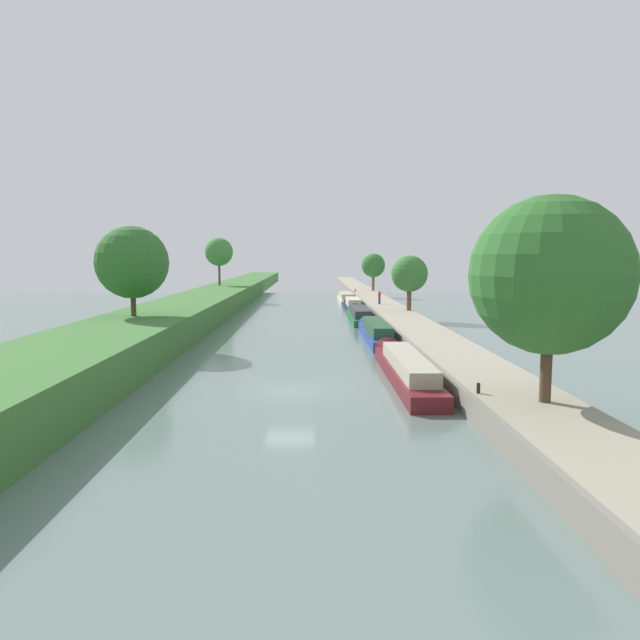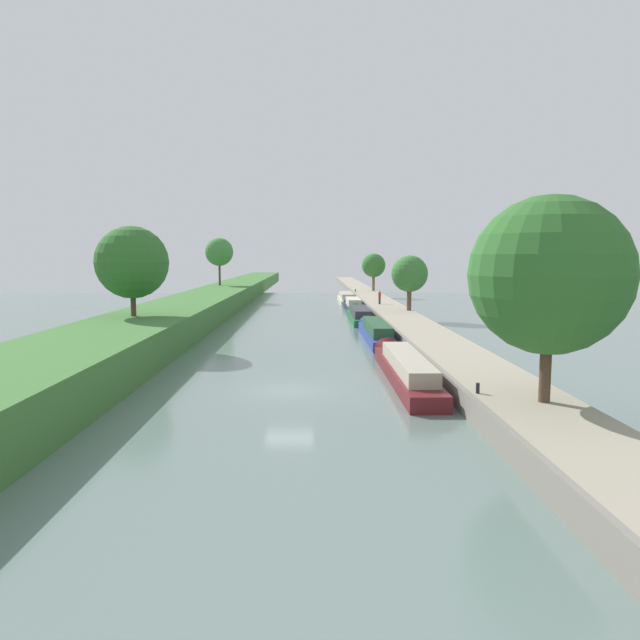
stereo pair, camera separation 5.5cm
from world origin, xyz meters
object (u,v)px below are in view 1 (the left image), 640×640
object	(u,v)px
narrowboat_maroon	(405,367)
narrowboat_cream	(346,298)
narrowboat_navy	(353,305)
mooring_bollard_near	(478,388)
narrowboat_green	(359,315)
narrowboat_blue	(375,331)
mooring_bollard_far	(355,290)
person_walking	(379,297)

from	to	relation	value
narrowboat_maroon	narrowboat_cream	distance (m)	55.97
narrowboat_navy	mooring_bollard_near	world-z (taller)	narrowboat_navy
narrowboat_green	mooring_bollard_near	distance (m)	37.80
narrowboat_blue	narrowboat_green	world-z (taller)	narrowboat_blue
narrowboat_navy	mooring_bollard_far	size ratio (longest dim) A/B	23.59
narrowboat_green	mooring_bollard_near	bearing A→B (deg)	-86.96
narrowboat_maroon	narrowboat_green	world-z (taller)	narrowboat_maroon
narrowboat_green	mooring_bollard_far	xyz separation A→B (m)	(2.00, 32.28, 0.70)
narrowboat_maroon	mooring_bollard_near	distance (m)	8.16
narrowboat_green	narrowboat_navy	distance (m)	12.95
narrowboat_blue	narrowboat_green	distance (m)	14.20
narrowboat_green	narrowboat_cream	bearing A→B (deg)	89.81
narrowboat_maroon	person_walking	distance (m)	38.22
narrowboat_cream	mooring_bollard_far	bearing A→B (deg)	72.66
narrowboat_blue	narrowboat_navy	distance (m)	27.14
person_walking	narrowboat_green	bearing A→B (deg)	-110.86
narrowboat_navy	narrowboat_green	bearing A→B (deg)	-90.94
narrowboat_maroon	person_walking	bearing A→B (deg)	85.45
narrowboat_cream	mooring_bollard_near	size ratio (longest dim) A/B	30.96
narrowboat_maroon	narrowboat_navy	distance (m)	42.76
narrowboat_navy	person_walking	xyz separation A→B (m)	(2.93, -4.69, 1.34)
mooring_bollard_near	narrowboat_green	bearing A→B (deg)	93.04
narrowboat_navy	narrowboat_cream	distance (m)	13.21
narrowboat_green	person_walking	distance (m)	8.94
narrowboat_maroon	person_walking	world-z (taller)	person_walking
narrowboat_green	narrowboat_cream	size ratio (longest dim) A/B	0.93
narrowboat_green	narrowboat_maroon	bearing A→B (deg)	-89.78
person_walking	mooring_bollard_near	xyz separation A→B (m)	(-1.14, -45.99, -0.65)
narrowboat_green	narrowboat_navy	world-z (taller)	narrowboat_navy
narrowboat_cream	person_walking	bearing A→B (deg)	-80.30
narrowboat_maroon	narrowboat_green	xyz separation A→B (m)	(-0.11, 29.82, -0.06)
narrowboat_green	mooring_bollard_near	xyz separation A→B (m)	(2.00, -37.74, 0.70)
mooring_bollard_near	mooring_bollard_far	bearing A→B (deg)	90.00
narrowboat_blue	mooring_bollard_far	xyz separation A→B (m)	(1.82, 46.48, 0.64)
narrowboat_cream	narrowboat_green	bearing A→B (deg)	-90.19
narrowboat_blue	person_walking	xyz separation A→B (m)	(2.96, 22.46, 1.28)
mooring_bollard_far	person_walking	bearing A→B (deg)	-87.28
narrowboat_navy	mooring_bollard_far	xyz separation A→B (m)	(1.79, 19.34, 0.69)
narrowboat_navy	person_walking	bearing A→B (deg)	-57.96
narrowboat_blue	mooring_bollard_near	world-z (taller)	narrowboat_blue
narrowboat_blue	narrowboat_maroon	bearing A→B (deg)	-90.26
narrowboat_maroon	person_walking	xyz separation A→B (m)	(3.03, 38.08, 1.29)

